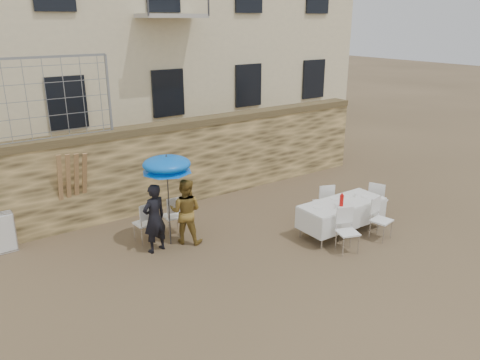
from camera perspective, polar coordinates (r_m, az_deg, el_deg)
ground at (r=9.13m, az=6.02°, el=-12.58°), size 80.00×80.00×0.00m
stone_wall at (r=12.52m, az=-8.89°, el=1.79°), size 13.00×0.50×2.20m
chain_link_fence at (r=11.13m, az=-23.53°, el=8.88°), size 3.20×0.06×1.80m
man_suit at (r=10.11m, az=-10.39°, el=-4.62°), size 0.62×0.48×1.53m
woman_dress at (r=10.42m, az=-6.65°, el=-3.81°), size 0.91×0.91×1.49m
umbrella at (r=9.99m, az=-8.91°, el=1.57°), size 1.07×1.07×1.92m
couple_chair_left at (r=10.69m, az=-11.56°, el=-5.02°), size 0.53×0.53×0.96m
couple_chair_right at (r=10.95m, az=-8.21°, el=-4.21°), size 0.51×0.51×0.96m
banquet_table at (r=11.06m, az=12.36°, el=-2.83°), size 2.10×0.85×0.78m
soda_bottle at (r=10.76m, az=12.28°, el=-2.45°), size 0.09×0.09×0.26m
table_chair_front_left at (r=10.28m, az=13.02°, el=-6.12°), size 0.61×0.61×0.96m
table_chair_front_right at (r=11.07m, az=16.88°, el=-4.61°), size 0.56×0.56×0.96m
table_chair_back at (r=11.79m, az=10.12°, el=-2.58°), size 0.62×0.62×0.96m
table_chair_side at (r=12.21m, az=16.44°, el=-2.32°), size 0.63×0.63×0.96m
chair_stack_right at (r=11.35m, az=-26.91°, el=-5.47°), size 0.46×0.40×0.92m
wood_planks at (r=11.48m, az=-19.55°, el=-1.25°), size 0.70×0.20×2.00m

